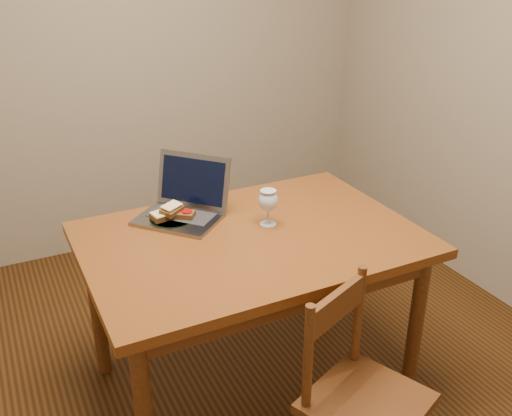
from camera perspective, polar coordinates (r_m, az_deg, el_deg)
name	(u,v)px	position (r m, az deg, el deg)	size (l,w,h in m)	color
floor	(236,392)	(2.64, -2.00, -17.87)	(3.20, 3.20, 0.02)	black
back_wall	(116,37)	(3.51, -13.82, 16.27)	(3.20, 0.02, 2.60)	gray
table	(251,254)	(2.29, -0.50, -4.65)	(1.30, 0.90, 0.74)	#4C260C
chair	(362,389)	(2.03, 10.55, -17.34)	(0.48, 0.47, 0.40)	#3D220C
plate	(173,219)	(2.38, -8.32, -1.13)	(0.19, 0.19, 0.02)	black
sandwich_cheese	(164,215)	(2.37, -9.15, -0.65)	(0.11, 0.06, 0.03)	#381E0C
sandwich_tomato	(182,213)	(2.38, -7.46, -0.52)	(0.11, 0.06, 0.03)	#381E0C
sandwich_top	(172,209)	(2.37, -8.42, -0.10)	(0.10, 0.06, 0.03)	#381E0C
milk_glass	(268,208)	(2.30, 1.22, 0.04)	(0.08, 0.08, 0.15)	white
laptop	(185,201)	(2.41, -7.10, 0.74)	(0.45, 0.45, 0.24)	slate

